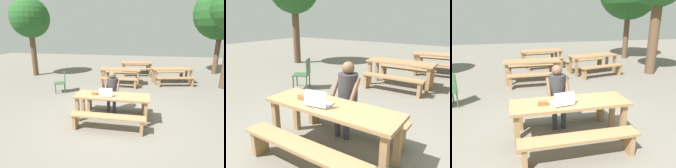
{
  "view_description": "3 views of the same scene",
  "coord_description": "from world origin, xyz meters",
  "views": [
    {
      "loc": [
        0.9,
        -4.79,
        2.44
      ],
      "look_at": [
        -0.05,
        0.25,
        1.0
      ],
      "focal_mm": 30.0,
      "sensor_mm": 36.0,
      "label": 1
    },
    {
      "loc": [
        1.76,
        -2.39,
        1.95
      ],
      "look_at": [
        -0.05,
        0.25,
        1.0
      ],
      "focal_mm": 35.85,
      "sensor_mm": 36.0,
      "label": 2
    },
    {
      "loc": [
        -0.9,
        -3.42,
        2.19
      ],
      "look_at": [
        -0.05,
        0.25,
        1.0
      ],
      "focal_mm": 34.91,
      "sensor_mm": 36.0,
      "label": 3
    }
  ],
  "objects": [
    {
      "name": "ground_plane",
      "position": [
        0.0,
        0.0,
        0.0
      ],
      "size": [
        30.0,
        30.0,
        0.0
      ],
      "primitive_type": "plane",
      "color": "slate"
    },
    {
      "name": "picnic_table_front",
      "position": [
        0.0,
        0.0,
        0.63
      ],
      "size": [
        2.07,
        0.66,
        0.75
      ],
      "color": "#9E754C",
      "rests_on": "ground"
    },
    {
      "name": "bench_near",
      "position": [
        0.0,
        -0.62,
        0.33
      ],
      "size": [
        1.9,
        0.3,
        0.43
      ],
      "color": "#9E754C",
      "rests_on": "ground"
    },
    {
      "name": "bench_far",
      "position": [
        0.0,
        0.62,
        0.33
      ],
      "size": [
        1.9,
        0.3,
        0.43
      ],
      "color": "#9E754C",
      "rests_on": "ground"
    },
    {
      "name": "laptop",
      "position": [
        -0.15,
        -0.1,
        0.81
      ],
      "size": [
        0.39,
        0.33,
        0.24
      ],
      "rotation": [
        0.0,
        0.0,
        3.29
      ],
      "color": "silver",
      "rests_on": "picnic_table_front"
    },
    {
      "name": "small_pouch",
      "position": [
        -0.48,
        -0.05,
        0.79
      ],
      "size": [
        0.15,
        0.09,
        0.08
      ],
      "color": "olive",
      "rests_on": "picnic_table_front"
    },
    {
      "name": "person_seated",
      "position": [
        -0.1,
        0.59,
        0.74
      ],
      "size": [
        0.44,
        0.42,
        1.28
      ],
      "color": "#333847",
      "rests_on": "ground"
    },
    {
      "name": "plastic_chair",
      "position": [
        -2.51,
        2.15,
        0.45
      ],
      "size": [
        0.6,
        0.6,
        0.86
      ],
      "rotation": [
        0.0,
        0.0,
        5.22
      ],
      "color": "#335933",
      "rests_on": "ground"
    },
    {
      "name": "picnic_table_rear",
      "position": [
        -0.32,
        3.83,
        0.63
      ],
      "size": [
        1.89,
        0.72,
        0.75
      ],
      "rotation": [
        0.0,
        0.0,
        0.01
      ],
      "color": "#9E754C",
      "rests_on": "ground"
    },
    {
      "name": "bench_rear_south",
      "position": [
        -0.31,
        3.2,
        0.33
      ],
      "size": [
        1.7,
        0.31,
        0.44
      ],
      "rotation": [
        0.0,
        0.0,
        0.01
      ],
      "color": "#9E754C",
      "rests_on": "ground"
    },
    {
      "name": "bench_rear_north",
      "position": [
        -0.32,
        4.46,
        0.33
      ],
      "size": [
        1.7,
        0.31,
        0.44
      ],
      "rotation": [
        0.0,
        0.0,
        0.01
      ],
      "color": "#9E754C",
      "rests_on": "ground"
    },
    {
      "name": "picnic_table_distant",
      "position": [
        0.3,
        6.25,
        0.61
      ],
      "size": [
        1.89,
        1.04,
        0.71
      ],
      "rotation": [
        0.0,
        0.0,
        0.11
      ],
      "color": "#9E754C",
      "rests_on": "ground"
    },
    {
      "name": "bench_distant_south",
      "position": [
        0.37,
        5.58,
        0.34
      ],
      "size": [
        1.65,
        0.48,
        0.46
      ],
      "rotation": [
        0.0,
        0.0,
        0.11
      ],
      "color": "#9E754C",
      "rests_on": "ground"
    },
    {
      "name": "bench_distant_north",
      "position": [
        0.22,
        6.92,
        0.34
      ],
      "size": [
        1.65,
        0.48,
        0.46
      ],
      "rotation": [
        0.0,
        0.0,
        0.11
      ],
      "color": "#9E754C",
      "rests_on": "ground"
    }
  ]
}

